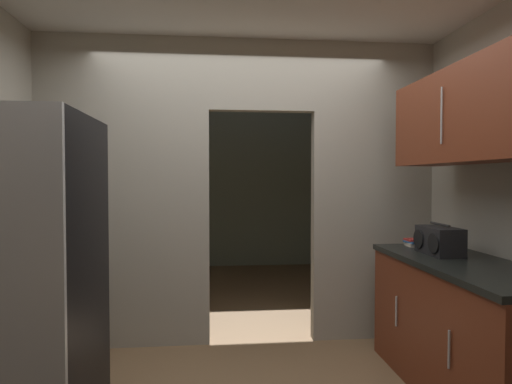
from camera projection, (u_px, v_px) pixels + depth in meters
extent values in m
cube|color=#ADA899|center=(124.00, 192.00, 3.68)|extent=(1.44, 0.12, 2.65)
cube|color=#ADA899|center=(371.00, 192.00, 3.90)|extent=(1.08, 0.12, 2.65)
cube|color=#ADA899|center=(262.00, 76.00, 3.77)|extent=(0.92, 0.12, 0.62)
cube|color=gray|center=(228.00, 186.00, 7.14)|extent=(3.45, 0.10, 2.65)
cube|color=gray|center=(97.00, 188.00, 5.29)|extent=(0.10, 3.38, 2.65)
cube|color=gray|center=(361.00, 188.00, 5.62)|extent=(0.10, 3.38, 2.65)
cube|color=black|center=(4.00, 290.00, 2.16)|extent=(0.85, 0.74, 1.76)
cube|color=maroon|center=(465.00, 333.00, 2.82)|extent=(0.61, 1.61, 0.86)
cube|color=black|center=(466.00, 265.00, 2.81)|extent=(0.65, 1.61, 0.04)
cylinder|color=#B7BABC|center=(449.00, 349.00, 2.44)|extent=(0.01, 0.01, 0.22)
cylinder|color=#B7BABC|center=(396.00, 311.00, 3.14)|extent=(0.01, 0.01, 0.22)
cube|color=maroon|center=(468.00, 116.00, 2.78)|extent=(0.34, 1.45, 0.61)
cylinder|color=#B7BABC|center=(441.00, 116.00, 2.76)|extent=(0.01, 0.01, 0.37)
cube|color=black|center=(440.00, 241.00, 3.08)|extent=(0.20, 0.36, 0.20)
cylinder|color=#262626|center=(440.00, 224.00, 3.08)|extent=(0.02, 0.25, 0.02)
cylinder|color=black|center=(433.00, 243.00, 2.96)|extent=(0.01, 0.14, 0.14)
cylinder|color=black|center=(418.00, 239.00, 3.18)|extent=(0.01, 0.14, 0.14)
cube|color=beige|center=(413.00, 244.00, 3.47)|extent=(0.11, 0.14, 0.03)
cube|color=#2D609E|center=(414.00, 242.00, 3.47)|extent=(0.13, 0.15, 0.02)
cube|color=red|center=(414.00, 240.00, 3.47)|extent=(0.13, 0.13, 0.02)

